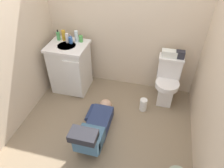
{
  "coord_description": "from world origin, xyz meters",
  "views": [
    {
      "loc": [
        0.57,
        -1.91,
        2.34
      ],
      "look_at": [
        -0.01,
        0.35,
        0.45
      ],
      "focal_mm": 33.44,
      "sensor_mm": 36.0,
      "label": 1
    }
  ],
  "objects_px": {
    "faucet": "(70,38)",
    "bottle_clear": "(76,36)",
    "tissue_box": "(169,53)",
    "soap_dispenser": "(58,36)",
    "paper_towel_roll": "(143,105)",
    "toiletry_bag": "(180,55)",
    "bottle_amber": "(64,35)",
    "bottle_green": "(81,39)",
    "bottle_white": "(67,38)",
    "person_plumber": "(95,128)",
    "toilet": "(167,81)",
    "vanity_cabinet": "(70,67)",
    "bottle_blue": "(71,40)"
  },
  "relations": [
    {
      "from": "person_plumber",
      "to": "bottle_blue",
      "type": "xyz_separation_m",
      "value": [
        -0.66,
        0.98,
        0.69
      ]
    },
    {
      "from": "toiletry_bag",
      "to": "bottle_white",
      "type": "distance_m",
      "value": 1.69
    },
    {
      "from": "bottle_white",
      "to": "paper_towel_roll",
      "type": "distance_m",
      "value": 1.54
    },
    {
      "from": "bottle_blue",
      "to": "bottle_green",
      "type": "bearing_deg",
      "value": 31.73
    },
    {
      "from": "faucet",
      "to": "paper_towel_roll",
      "type": "xyz_separation_m",
      "value": [
        1.26,
        -0.39,
        -0.77
      ]
    },
    {
      "from": "soap_dispenser",
      "to": "bottle_blue",
      "type": "distance_m",
      "value": 0.24
    },
    {
      "from": "vanity_cabinet",
      "to": "tissue_box",
      "type": "xyz_separation_m",
      "value": [
        1.51,
        0.17,
        0.38
      ]
    },
    {
      "from": "bottle_white",
      "to": "paper_towel_roll",
      "type": "relative_size",
      "value": 0.72
    },
    {
      "from": "person_plumber",
      "to": "bottle_blue",
      "type": "distance_m",
      "value": 1.37
    },
    {
      "from": "vanity_cabinet",
      "to": "tissue_box",
      "type": "bearing_deg",
      "value": 6.25
    },
    {
      "from": "soap_dispenser",
      "to": "bottle_blue",
      "type": "height_order",
      "value": "soap_dispenser"
    },
    {
      "from": "person_plumber",
      "to": "tissue_box",
      "type": "bearing_deg",
      "value": 52.83
    },
    {
      "from": "faucet",
      "to": "bottle_clear",
      "type": "xyz_separation_m",
      "value": [
        0.1,
        0.0,
        0.04
      ]
    },
    {
      "from": "bottle_green",
      "to": "bottle_clear",
      "type": "bearing_deg",
      "value": -174.43
    },
    {
      "from": "bottle_blue",
      "to": "bottle_green",
      "type": "relative_size",
      "value": 1.01
    },
    {
      "from": "bottle_clear",
      "to": "toiletry_bag",
      "type": "bearing_deg",
      "value": 0.65
    },
    {
      "from": "person_plumber",
      "to": "bottle_blue",
      "type": "bearing_deg",
      "value": 124.02
    },
    {
      "from": "tissue_box",
      "to": "bottle_clear",
      "type": "bearing_deg",
      "value": -179.28
    },
    {
      "from": "person_plumber",
      "to": "bottle_clear",
      "type": "distance_m",
      "value": 1.41
    },
    {
      "from": "vanity_cabinet",
      "to": "bottle_amber",
      "type": "relative_size",
      "value": 5.05
    },
    {
      "from": "faucet",
      "to": "bottle_amber",
      "type": "xyz_separation_m",
      "value": [
        -0.1,
        -0.0,
        0.03
      ]
    },
    {
      "from": "soap_dispenser",
      "to": "bottle_green",
      "type": "bearing_deg",
      "value": 4.45
    },
    {
      "from": "person_plumber",
      "to": "bottle_amber",
      "type": "height_order",
      "value": "bottle_amber"
    },
    {
      "from": "vanity_cabinet",
      "to": "bottle_amber",
      "type": "height_order",
      "value": "bottle_amber"
    },
    {
      "from": "tissue_box",
      "to": "soap_dispenser",
      "type": "distance_m",
      "value": 1.71
    },
    {
      "from": "faucet",
      "to": "soap_dispenser",
      "type": "relative_size",
      "value": 0.6
    },
    {
      "from": "vanity_cabinet",
      "to": "bottle_white",
      "type": "bearing_deg",
      "value": 107.31
    },
    {
      "from": "bottle_white",
      "to": "bottle_amber",
      "type": "bearing_deg",
      "value": 144.0
    },
    {
      "from": "bottle_clear",
      "to": "bottle_green",
      "type": "relative_size",
      "value": 1.72
    },
    {
      "from": "person_plumber",
      "to": "bottle_clear",
      "type": "relative_size",
      "value": 6.19
    },
    {
      "from": "toilet",
      "to": "paper_towel_roll",
      "type": "relative_size",
      "value": 3.73
    },
    {
      "from": "tissue_box",
      "to": "bottle_blue",
      "type": "distance_m",
      "value": 1.48
    },
    {
      "from": "vanity_cabinet",
      "to": "bottle_green",
      "type": "height_order",
      "value": "bottle_green"
    },
    {
      "from": "tissue_box",
      "to": "bottle_white",
      "type": "height_order",
      "value": "bottle_white"
    },
    {
      "from": "person_plumber",
      "to": "paper_towel_roll",
      "type": "xyz_separation_m",
      "value": [
        0.56,
        0.66,
        -0.08
      ]
    },
    {
      "from": "tissue_box",
      "to": "faucet",
      "type": "bearing_deg",
      "value": -179.27
    },
    {
      "from": "toilet",
      "to": "bottle_white",
      "type": "distance_m",
      "value": 1.67
    },
    {
      "from": "bottle_amber",
      "to": "bottle_white",
      "type": "height_order",
      "value": "bottle_amber"
    },
    {
      "from": "tissue_box",
      "to": "toiletry_bag",
      "type": "distance_m",
      "value": 0.15
    },
    {
      "from": "vanity_cabinet",
      "to": "bottle_white",
      "type": "height_order",
      "value": "bottle_white"
    },
    {
      "from": "toiletry_bag",
      "to": "bottle_clear",
      "type": "relative_size",
      "value": 0.72
    },
    {
      "from": "toilet",
      "to": "bottle_green",
      "type": "height_order",
      "value": "bottle_green"
    },
    {
      "from": "vanity_cabinet",
      "to": "bottle_clear",
      "type": "relative_size",
      "value": 4.76
    },
    {
      "from": "soap_dispenser",
      "to": "bottle_white",
      "type": "relative_size",
      "value": 1.14
    },
    {
      "from": "bottle_clear",
      "to": "bottle_white",
      "type": "bearing_deg",
      "value": -152.69
    },
    {
      "from": "toilet",
      "to": "person_plumber",
      "type": "bearing_deg",
      "value": -131.15
    },
    {
      "from": "toilet",
      "to": "person_plumber",
      "type": "distance_m",
      "value": 1.32
    },
    {
      "from": "person_plumber",
      "to": "bottle_amber",
      "type": "bearing_deg",
      "value": 127.44
    },
    {
      "from": "bottle_amber",
      "to": "bottle_green",
      "type": "bearing_deg",
      "value": 2.64
    },
    {
      "from": "faucet",
      "to": "paper_towel_roll",
      "type": "distance_m",
      "value": 1.53
    }
  ]
}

